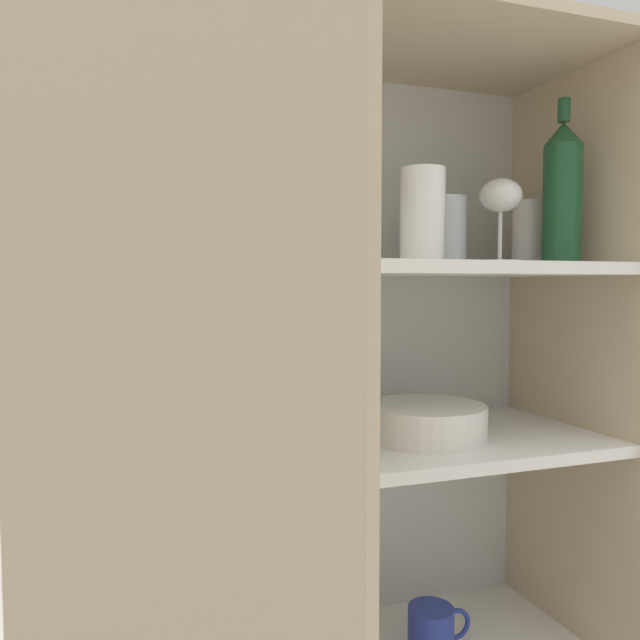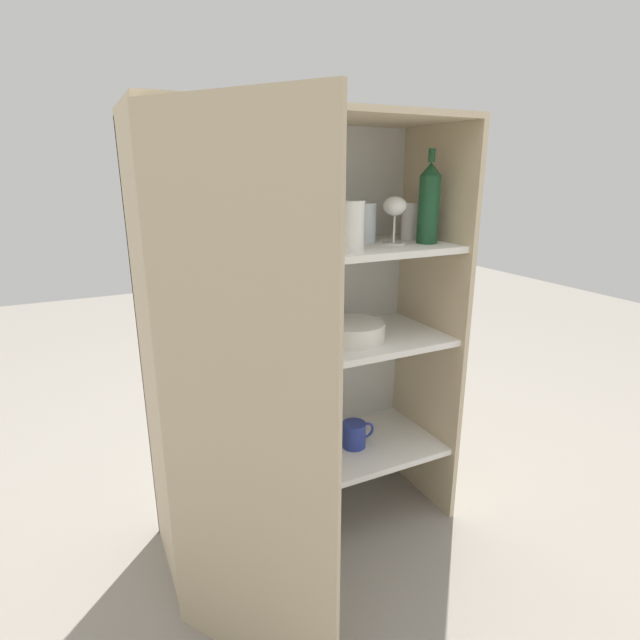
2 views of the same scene
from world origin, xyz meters
TOP-DOWN VIEW (x-y plane):
  - ground_plane at (0.00, 0.00)m, footprint 8.00×8.00m
  - cupboard_back_panel at (0.00, 0.36)m, footprint 0.94×0.02m
  - cupboard_side_left at (-0.46, 0.18)m, footprint 0.02×0.39m
  - cupboard_side_right at (0.46, 0.18)m, footprint 0.02×0.39m
  - cupboard_top_panel at (0.00, 0.18)m, footprint 0.94×0.39m
  - shelf_board_lower at (0.00, 0.18)m, footprint 0.91×0.35m
  - shelf_board_middle at (0.00, 0.18)m, footprint 0.91×0.35m
  - shelf_board_upper at (0.00, 0.18)m, footprint 0.91×0.35m
  - cupboard_door at (-0.34, -0.21)m, footprint 0.28×0.40m
  - tumbler_glass_0 at (0.39, 0.21)m, footprint 0.06×0.06m
  - tumbler_glass_1 at (-0.12, 0.10)m, footprint 0.07×0.07m
  - tumbler_glass_2 at (0.01, 0.27)m, footprint 0.07×0.07m
  - tumbler_glass_3 at (-0.26, 0.28)m, footprint 0.08×0.08m
  - tumbler_glass_4 at (0.22, 0.22)m, footprint 0.07×0.07m
  - tumbler_glass_5 at (0.09, 0.08)m, footprint 0.07×0.07m
  - tumbler_glass_6 at (-0.03, 0.12)m, footprint 0.08×0.08m
  - wine_glass_0 at (-0.32, 0.18)m, footprint 0.08×0.08m
  - wine_glass_1 at (-0.33, 0.09)m, footprint 0.07×0.07m
  - wine_glass_2 at (0.28, 0.14)m, footprint 0.07×0.07m
  - wine_bottle at (0.38, 0.11)m, footprint 0.07×0.07m
  - plate_stack_white at (-0.27, 0.16)m, footprint 0.24×0.24m
  - mixing_bowl_large at (0.15, 0.15)m, footprint 0.20×0.20m
  - coffee_mug_primary at (0.17, 0.17)m, footprint 0.12×0.08m
  - storage_jar at (-0.32, 0.28)m, footprint 0.07×0.07m
  - serving_spoon at (-0.05, 0.22)m, footprint 0.16×0.03m

SIDE VIEW (x-z plane):
  - ground_plane at x=0.00m, z-range 0.00..0.00m
  - shelf_board_lower at x=0.00m, z-range 0.24..0.26m
  - serving_spoon at x=-0.05m, z-range 0.26..0.27m
  - storage_jar at x=-0.32m, z-range 0.26..0.34m
  - coffee_mug_primary at x=0.17m, z-range 0.26..0.35m
  - shelf_board_middle at x=0.00m, z-range 0.63..0.65m
  - cupboard_back_panel at x=0.00m, z-range 0.00..1.31m
  - cupboard_side_left at x=-0.46m, z-range 0.00..1.31m
  - cupboard_side_right at x=0.46m, z-range 0.00..1.31m
  - cupboard_door at x=-0.34m, z-range 0.00..1.31m
  - mixing_bowl_large at x=0.15m, z-range 0.66..0.72m
  - plate_stack_white at x=-0.27m, z-range 0.65..0.74m
  - shelf_board_upper at x=0.00m, z-range 0.93..0.95m
  - tumbler_glass_6 at x=-0.03m, z-range 0.95..1.04m
  - tumbler_glass_3 at x=-0.26m, z-range 0.95..1.05m
  - tumbler_glass_1 at x=-0.12m, z-range 0.95..1.06m
  - tumbler_glass_0 at x=0.39m, z-range 0.95..1.07m
  - tumbler_glass_4 at x=0.22m, z-range 0.95..1.07m
  - tumbler_glass_2 at x=0.01m, z-range 0.95..1.09m
  - tumbler_glass_5 at x=0.09m, z-range 0.95..1.09m
  - wine_glass_1 at x=-0.33m, z-range 0.98..1.12m
  - wine_glass_2 at x=0.28m, z-range 0.99..1.13m
  - wine_glass_0 at x=-0.32m, z-range 0.99..1.13m
  - wine_bottle at x=0.38m, z-range 0.93..1.22m
  - cupboard_top_panel at x=0.00m, z-range 1.31..1.33m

